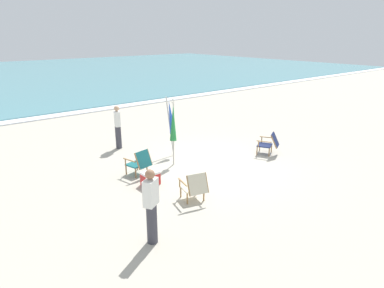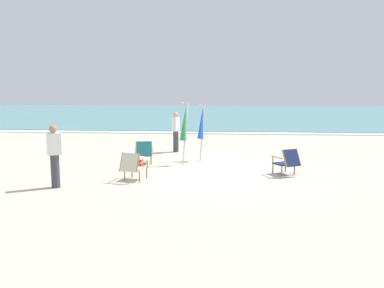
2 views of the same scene
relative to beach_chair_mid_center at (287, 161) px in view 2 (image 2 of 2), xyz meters
name	(u,v)px [view 2 (image 2 of 2)]	position (x,y,z in m)	size (l,w,h in m)	color
ground_plane	(211,170)	(-2.27, 0.51, -0.43)	(80.00, 80.00, 0.00)	#B7AF9E
sea	(219,113)	(-2.27, 31.31, -0.38)	(80.00, 40.00, 0.10)	teal
surf_band	(216,133)	(-2.27, 11.01, -0.40)	(80.00, 1.10, 0.06)	white
beach_chair_mid_center	(287,161)	(0.00, 0.00, 0.00)	(0.85, 0.91, 0.80)	#19234C
beach_chair_far_center	(144,152)	(-4.58, 1.29, 0.00)	(0.70, 0.80, 0.81)	#196066
beach_chair_front_left	(133,166)	(-4.39, -1.09, 0.00)	(0.73, 0.82, 0.81)	beige
umbrella_furled_blue	(202,123)	(-2.67, 2.27, 0.91)	(0.33, 0.70, 2.05)	#B7B2A8
umbrella_furled_green	(184,124)	(-3.20, 1.41, 0.96)	(0.40, 0.41, 2.12)	#B7B2A8
person_near_chairs	(176,132)	(-3.83, 4.05, 0.41)	(0.31, 0.39, 1.63)	#383842
person_by_waterline	(54,156)	(-6.23, -1.93, 0.41)	(0.39, 0.34, 1.63)	#383842
cooler_box	(135,163)	(-4.71, 0.50, -0.23)	(0.49, 0.35, 0.40)	red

